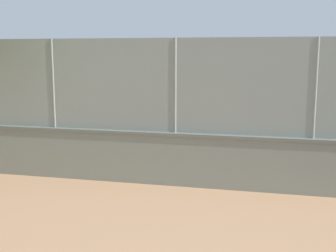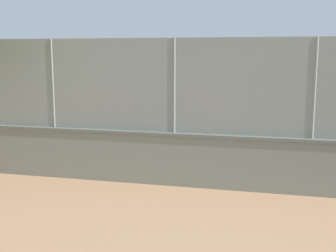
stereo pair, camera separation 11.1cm
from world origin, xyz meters
The scene contains 7 objects.
ground_plane centered at (0.00, 0.00, 0.00)m, with size 260.00×260.00×0.00m, color tan.
perimeter_wall centered at (0.09, 9.13, 0.69)m, with size 23.70×1.04×1.37m.
fence_panel_on_wall centered at (0.09, 9.13, 2.54)m, with size 23.29×0.72×2.35m.
player_baseline_waiting centered at (-2.74, 2.86, 1.01)m, with size 1.29×0.78×1.70m.
player_crossing_court centered at (0.93, 6.22, 0.86)m, with size 0.65×0.93×1.48m.
sports_ball centered at (-4.19, 4.15, 0.11)m, with size 0.22×0.22×0.22m, color yellow.
spare_ball_by_wall centered at (2.73, 8.14, 0.04)m, with size 0.08×0.08×0.08m, color yellow.
Camera 2 is at (-4.30, 19.54, 3.35)m, focal length 46.57 mm.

